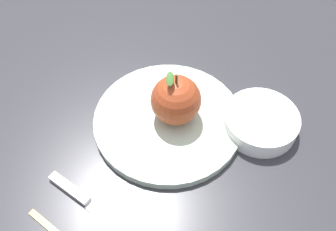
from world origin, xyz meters
TOP-DOWN VIEW (x-y plane):
  - ground_plane at (0.00, 0.00)m, footprint 2.40×2.40m
  - dinner_plate at (-0.04, -0.03)m, footprint 0.25×0.25m
  - apple at (-0.05, -0.03)m, footprint 0.08×0.08m
  - side_bowl at (-0.19, 0.02)m, footprint 0.12×0.12m
  - knife at (0.11, 0.09)m, footprint 0.13×0.16m

SIDE VIEW (x-z plane):
  - ground_plane at x=0.00m, z-range 0.00..0.00m
  - knife at x=0.11m, z-range 0.00..0.01m
  - dinner_plate at x=-0.04m, z-range 0.00..0.02m
  - side_bowl at x=-0.19m, z-range 0.00..0.04m
  - apple at x=-0.05m, z-range 0.01..0.11m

